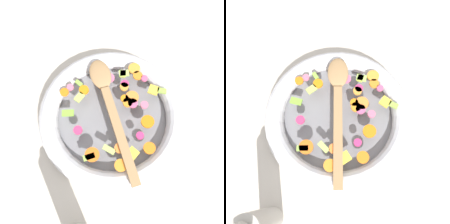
% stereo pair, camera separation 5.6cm
% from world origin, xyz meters
% --- Properties ---
extents(ground_plane, '(4.00, 4.00, 0.00)m').
position_xyz_m(ground_plane, '(0.00, 0.00, 0.00)').
color(ground_plane, beige).
extents(skillet, '(0.39, 0.39, 0.05)m').
position_xyz_m(skillet, '(0.00, 0.00, 0.02)').
color(skillet, slate).
rests_on(skillet, ground_plane).
extents(chopped_vegetables, '(0.30, 0.30, 0.01)m').
position_xyz_m(chopped_vegetables, '(-0.02, 0.01, 0.05)').
color(chopped_vegetables, orange).
rests_on(chopped_vegetables, skillet).
extents(wooden_spoon, '(0.21, 0.32, 0.01)m').
position_xyz_m(wooden_spoon, '(-0.01, -0.02, 0.06)').
color(wooden_spoon, '#A87F51').
rests_on(wooden_spoon, chopped_vegetables).
extents(pepper_mill, '(0.06, 0.06, 0.20)m').
position_xyz_m(pepper_mill, '(0.27, 0.14, 0.09)').
color(pepper_mill, '#B2ADA3').
rests_on(pepper_mill, ground_plane).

